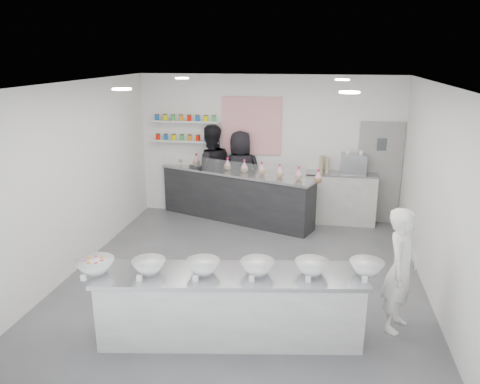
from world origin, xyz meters
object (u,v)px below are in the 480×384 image
(espresso_machine, at_px, (353,164))
(espresso_ledge, at_px, (340,198))
(woman_prep, at_px, (401,270))
(staff_left, at_px, (211,171))
(staff_right, at_px, (241,174))
(prep_counter, at_px, (230,306))
(back_bar, at_px, (236,196))

(espresso_machine, bearing_deg, espresso_ledge, 180.00)
(woman_prep, distance_m, staff_left, 5.15)
(woman_prep, distance_m, staff_right, 4.75)
(woman_prep, bearing_deg, espresso_ledge, 33.43)
(staff_left, xyz_separation_m, staff_right, (0.65, 0.00, -0.05))
(prep_counter, xyz_separation_m, woman_prep, (2.06, 0.60, 0.37))
(prep_counter, bearing_deg, staff_left, 97.06)
(espresso_ledge, height_order, woman_prep, woman_prep)
(woman_prep, bearing_deg, espresso_machine, 30.30)
(espresso_ledge, height_order, staff_left, staff_left)
(espresso_ledge, bearing_deg, prep_counter, -107.99)
(espresso_ledge, bearing_deg, staff_left, 179.01)
(staff_left, bearing_deg, espresso_ledge, 157.97)
(espresso_ledge, distance_m, espresso_machine, 0.76)
(back_bar, height_order, staff_left, staff_left)
(staff_right, bearing_deg, staff_left, -17.01)
(staff_left, relative_size, staff_right, 1.05)
(prep_counter, distance_m, woman_prep, 2.17)
(staff_left, distance_m, staff_right, 0.65)
(woman_prep, xyz_separation_m, staff_right, (-2.72, 3.89, 0.12))
(prep_counter, height_order, espresso_ledge, espresso_ledge)
(staff_right, bearing_deg, espresso_machine, 161.82)
(espresso_machine, distance_m, staff_right, 2.34)
(staff_left, bearing_deg, back_bar, 136.21)
(prep_counter, bearing_deg, espresso_machine, 60.32)
(espresso_ledge, height_order, staff_right, staff_right)
(espresso_ledge, xyz_separation_m, woman_prep, (0.62, -3.84, 0.28))
(back_bar, height_order, espresso_machine, espresso_machine)
(prep_counter, relative_size, espresso_machine, 6.50)
(espresso_machine, relative_size, staff_right, 0.27)
(prep_counter, relative_size, staff_left, 1.65)
(staff_left, bearing_deg, espresso_machine, 158.04)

